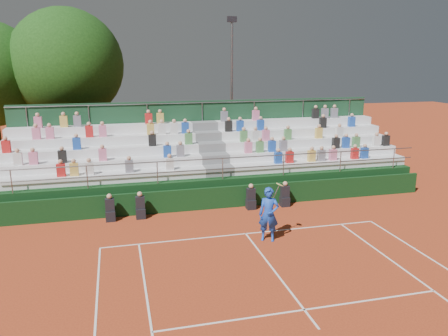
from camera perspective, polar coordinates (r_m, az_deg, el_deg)
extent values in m
plane|color=#AB3D1C|center=(17.23, 2.86, -8.58)|extent=(90.00, 90.00, 0.00)
cube|color=white|center=(17.23, 2.86, -8.56)|extent=(11.00, 0.06, 0.01)
cube|color=white|center=(14.49, 6.63, -13.24)|extent=(0.06, 6.40, 0.01)
cube|color=white|center=(12.65, 10.45, -17.75)|extent=(8.22, 0.06, 0.01)
cube|color=black|center=(19.95, 0.21, -3.83)|extent=(20.00, 0.15, 1.00)
cube|color=black|center=(19.07, -14.60, -6.05)|extent=(0.40, 0.40, 0.44)
cube|color=black|center=(18.91, -14.69, -4.69)|extent=(0.38, 0.25, 0.55)
sphere|color=tan|center=(18.79, -14.76, -3.59)|extent=(0.22, 0.22, 0.22)
cube|color=black|center=(19.08, -10.83, -5.83)|extent=(0.40, 0.40, 0.44)
cube|color=black|center=(18.92, -10.90, -4.46)|extent=(0.38, 0.25, 0.55)
sphere|color=tan|center=(18.81, -10.95, -3.36)|extent=(0.22, 0.22, 0.22)
cube|color=black|center=(19.91, 3.52, -4.74)|extent=(0.40, 0.40, 0.44)
cube|color=black|center=(19.76, 3.54, -3.43)|extent=(0.38, 0.25, 0.55)
sphere|color=tan|center=(19.65, 3.55, -2.37)|extent=(0.22, 0.22, 0.22)
cube|color=black|center=(20.44, 7.92, -4.35)|extent=(0.40, 0.40, 0.44)
cube|color=black|center=(20.30, 7.96, -3.06)|extent=(0.38, 0.25, 0.55)
sphere|color=tan|center=(20.19, 8.00, -2.03)|extent=(0.22, 0.22, 0.22)
cube|color=black|center=(22.82, -1.71, -1.27)|extent=(20.00, 5.20, 1.20)
cube|color=silver|center=(20.51, -15.45, -1.20)|extent=(9.30, 0.85, 0.42)
cube|color=silver|center=(22.83, 12.44, 0.51)|extent=(9.30, 0.85, 0.42)
cube|color=slate|center=(21.03, -0.74, -0.31)|extent=(1.40, 0.85, 0.42)
cube|color=silver|center=(21.24, -15.48, 0.48)|extent=(9.30, 0.85, 0.42)
cube|color=silver|center=(23.48, 11.58, 1.98)|extent=(9.30, 0.85, 0.42)
cube|color=slate|center=(21.74, -1.27, 1.30)|extent=(1.40, 0.85, 0.42)
cube|color=silver|center=(21.98, -15.52, 2.05)|extent=(9.30, 0.85, 0.42)
cube|color=silver|center=(24.15, 10.76, 3.36)|extent=(9.30, 0.85, 0.42)
cube|color=slate|center=(22.46, -1.75, 2.81)|extent=(1.40, 0.85, 0.42)
cube|color=silver|center=(22.73, -15.55, 3.51)|extent=(9.30, 0.85, 0.42)
cube|color=silver|center=(24.84, 9.99, 4.68)|extent=(9.30, 0.85, 0.42)
cube|color=slate|center=(23.20, -2.21, 4.22)|extent=(1.40, 0.85, 0.42)
cube|color=silver|center=(23.50, -15.58, 4.88)|extent=(9.30, 0.85, 0.42)
cube|color=silver|center=(25.55, 9.26, 5.91)|extent=(9.30, 0.85, 0.42)
cube|color=slate|center=(23.96, -2.64, 5.55)|extent=(1.40, 0.85, 0.42)
cube|color=#194126|center=(24.61, -2.86, 3.67)|extent=(20.00, 0.12, 4.40)
cylinder|color=gray|center=(20.02, -0.17, 1.28)|extent=(20.00, 0.05, 0.05)
cylinder|color=gray|center=(24.22, -2.88, 8.52)|extent=(20.00, 0.05, 0.05)
cube|color=red|center=(20.38, -20.52, -0.26)|extent=(0.36, 0.24, 0.56)
cube|color=gold|center=(20.32, -18.98, -0.17)|extent=(0.36, 0.24, 0.56)
cube|color=silver|center=(20.28, -17.18, -0.07)|extent=(0.36, 0.24, 0.56)
cube|color=slate|center=(20.24, -12.27, 0.22)|extent=(0.36, 0.24, 0.56)
cube|color=silver|center=(20.37, -7.11, 0.53)|extent=(0.36, 0.24, 0.56)
cube|color=silver|center=(21.41, -25.31, 1.08)|extent=(0.36, 0.24, 0.56)
cube|color=pink|center=(21.29, -23.63, 1.19)|extent=(0.36, 0.24, 0.56)
cube|color=black|center=(21.11, -20.36, 1.40)|extent=(0.36, 0.24, 0.56)
cube|color=pink|center=(20.98, -15.56, 1.69)|extent=(0.36, 0.24, 0.56)
cube|color=#1E4CB2|center=(21.10, -7.42, 2.16)|extent=(0.36, 0.24, 0.56)
cube|color=slate|center=(21.18, -5.72, 2.25)|extent=(0.36, 0.24, 0.56)
cube|color=red|center=(22.27, -26.56, 2.51)|extent=(0.36, 0.24, 0.56)
cube|color=#1E4CB2|center=(21.80, -18.68, 3.04)|extent=(0.36, 0.24, 0.56)
cube|color=black|center=(21.80, -9.35, 3.59)|extent=(0.36, 0.24, 0.56)
cube|color=#4C8C4C|center=(22.01, -4.65, 3.84)|extent=(0.36, 0.24, 0.56)
cube|color=pink|center=(22.80, -23.31, 4.16)|extent=(0.36, 0.24, 0.56)
cube|color=pink|center=(22.71, -21.78, 4.27)|extent=(0.36, 0.24, 0.56)
cube|color=red|center=(22.53, -17.18, 4.58)|extent=(0.36, 0.24, 0.56)
cube|color=pink|center=(22.50, -15.56, 4.68)|extent=(0.36, 0.24, 0.56)
cube|color=gold|center=(22.56, -9.58, 5.02)|extent=(0.36, 0.24, 0.56)
cube|color=silver|center=(22.61, -8.11, 5.09)|extent=(0.36, 0.24, 0.56)
cube|color=silver|center=(22.69, -6.52, 5.17)|extent=(0.36, 0.24, 0.56)
cube|color=#1E4CB2|center=(22.77, -5.09, 5.24)|extent=(0.36, 0.24, 0.56)
cube|color=pink|center=(23.57, -23.12, 5.51)|extent=(0.36, 0.24, 0.56)
cube|color=gold|center=(23.41, -20.19, 5.72)|extent=(0.36, 0.24, 0.56)
cube|color=slate|center=(23.35, -18.61, 5.83)|extent=(0.36, 0.24, 0.56)
cube|color=red|center=(23.34, -9.81, 6.35)|extent=(0.36, 0.24, 0.56)
cube|color=gold|center=(23.39, -8.33, 6.42)|extent=(0.36, 0.24, 0.56)
cube|color=#1E4CB2|center=(21.65, 7.08, 1.33)|extent=(0.36, 0.24, 0.56)
cube|color=red|center=(21.87, 8.55, 1.41)|extent=(0.36, 0.24, 0.56)
cube|color=gold|center=(22.34, 11.36, 1.56)|extent=(0.36, 0.24, 0.56)
cube|color=slate|center=(22.57, 12.59, 1.62)|extent=(0.36, 0.24, 0.56)
cube|color=pink|center=(22.87, 14.04, 1.70)|extent=(0.36, 0.24, 0.56)
cube|color=red|center=(23.46, 16.70, 1.83)|extent=(0.36, 0.24, 0.56)
cube|color=#1E4CB2|center=(23.75, 17.86, 1.89)|extent=(0.36, 0.24, 0.56)
cube|color=pink|center=(21.93, 3.19, 2.71)|extent=(0.36, 0.24, 0.56)
cube|color=#4C8C4C|center=(22.11, 4.70, 2.78)|extent=(0.36, 0.24, 0.56)
cube|color=#1E4CB2|center=(22.33, 6.28, 2.85)|extent=(0.36, 0.24, 0.56)
cube|color=slate|center=(22.55, 7.74, 2.91)|extent=(0.36, 0.24, 0.56)
cube|color=black|center=(23.79, 14.40, 3.18)|extent=(0.36, 0.24, 0.56)
cube|color=#1E4CB2|center=(24.07, 15.62, 3.23)|extent=(0.36, 0.24, 0.56)
cube|color=#4C8C4C|center=(24.37, 16.86, 3.27)|extent=(0.36, 0.24, 0.56)
cube|color=silver|center=(25.02, 19.26, 3.35)|extent=(0.36, 0.24, 0.56)
cube|color=black|center=(25.34, 20.37, 3.39)|extent=(0.36, 0.24, 0.56)
cube|color=#4C8C4C|center=(22.65, 2.58, 4.16)|extent=(0.36, 0.24, 0.56)
cube|color=silver|center=(22.84, 4.10, 4.22)|extent=(0.36, 0.24, 0.56)
cube|color=pink|center=(23.02, 5.48, 4.27)|extent=(0.36, 0.24, 0.56)
cube|color=#4C8C4C|center=(23.46, 8.33, 4.37)|extent=(0.36, 0.24, 0.56)
cube|color=gold|center=(24.19, 12.27, 4.49)|extent=(0.36, 0.24, 0.56)
cube|color=silver|center=(24.75, 14.81, 4.55)|extent=(0.36, 0.24, 0.56)
cube|color=black|center=(23.24, 0.60, 5.47)|extent=(0.36, 0.24, 0.56)
cube|color=#1E4CB2|center=(23.40, 2.11, 5.53)|extent=(0.36, 0.24, 0.56)
cube|color=#1E4CB2|center=(23.75, 4.78, 5.61)|extent=(0.36, 0.24, 0.56)
cube|color=black|center=(25.17, 12.79, 5.79)|extent=(0.36, 0.24, 0.56)
cube|color=#1E4CB2|center=(26.01, 16.32, 5.83)|extent=(0.36, 0.24, 0.56)
cube|color=slate|center=(23.99, 0.03, 6.76)|extent=(0.36, 0.24, 0.56)
cube|color=pink|center=(24.49, 4.17, 6.87)|extent=(0.36, 0.24, 0.56)
cube|color=black|center=(25.84, 11.85, 6.98)|extent=(0.36, 0.24, 0.56)
cube|color=slate|center=(26.10, 13.03, 6.99)|extent=(0.36, 0.24, 0.56)
cube|color=slate|center=(26.37, 14.19, 6.99)|extent=(0.36, 0.24, 0.56)
imported|color=blue|center=(16.36, 5.86, -6.05)|extent=(0.88, 0.75, 2.05)
cylinder|color=gray|center=(16.18, 6.77, -3.22)|extent=(0.26, 0.03, 0.51)
cylinder|color=#E5D866|center=(16.14, 7.30, -2.16)|extent=(0.26, 0.28, 0.14)
cylinder|color=#362513|center=(28.50, -19.09, 3.59)|extent=(0.50, 0.50, 3.66)
sphere|color=#153A0F|center=(28.10, -19.83, 12.56)|extent=(6.58, 6.58, 6.58)
cylinder|color=gray|center=(29.20, 1.01, 9.78)|extent=(0.16, 0.16, 8.90)
cube|color=black|center=(29.23, 1.05, 18.86)|extent=(0.60, 0.25, 0.35)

